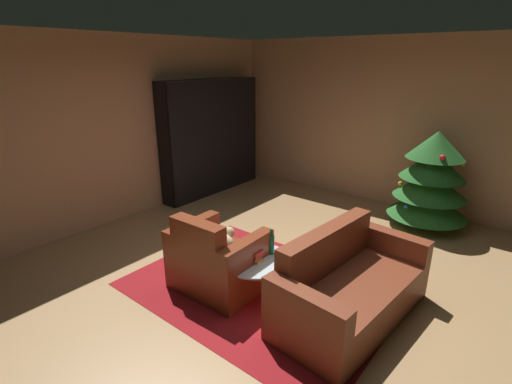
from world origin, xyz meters
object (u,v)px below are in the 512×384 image
armchair_red (217,261)px  bottle_on_table (271,244)px  couch_red (348,288)px  decorated_tree (431,180)px  book_stack_on_table (253,255)px  coffee_table (256,262)px  bookshelf_unit (217,138)px

armchair_red → bottle_on_table: size_ratio=3.34×
armchair_red → couch_red: armchair_red is taller
bottle_on_table → couch_red: bearing=5.0°
armchair_red → bottle_on_table: armchair_red is taller
decorated_tree → bottle_on_table: bearing=-107.2°
couch_red → book_stack_on_table: couch_red is taller
coffee_table → decorated_tree: decorated_tree is taller
couch_red → decorated_tree: decorated_tree is taller
coffee_table → bottle_on_table: (0.05, 0.20, 0.15)m
bookshelf_unit → decorated_tree: 3.71m
bookshelf_unit → bottle_on_table: 3.49m
couch_red → decorated_tree: 2.73m
armchair_red → bottle_on_table: 0.62m
decorated_tree → armchair_red: bearing=-112.5°
bookshelf_unit → bottle_on_table: size_ratio=7.64×
coffee_table → book_stack_on_table: book_stack_on_table is taller
coffee_table → bottle_on_table: bearing=77.5°
bookshelf_unit → coffee_table: bearing=-39.5°
book_stack_on_table → bookshelf_unit: bearing=140.0°
armchair_red → book_stack_on_table: size_ratio=5.11×
bookshelf_unit → couch_red: bookshelf_unit is taller
couch_red → book_stack_on_table: 1.00m
bookshelf_unit → bottle_on_table: (2.78, -2.05, -0.49)m
coffee_table → armchair_red: bearing=-156.3°
bookshelf_unit → armchair_red: size_ratio=2.29×
coffee_table → decorated_tree: size_ratio=0.52×
armchair_red → coffee_table: size_ratio=1.26×
armchair_red → coffee_table: 0.44m
couch_red → decorated_tree: bearing=90.6°
couch_red → decorated_tree: size_ratio=1.22×
armchair_red → bottle_on_table: (0.45, 0.38, 0.21)m
bottle_on_table → decorated_tree: 2.91m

